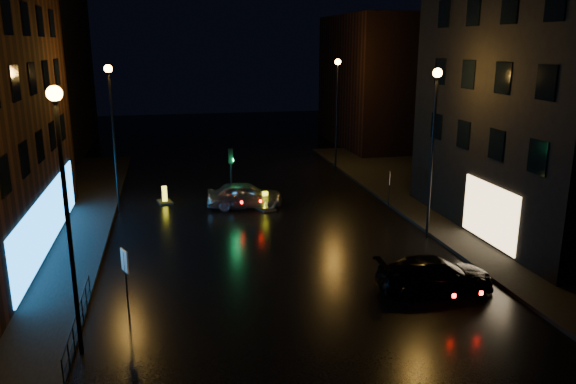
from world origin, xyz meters
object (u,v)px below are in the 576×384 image
Objects in this scene: bollard_near at (265,205)px; traffic_signal at (232,196)px; silver_hatchback at (245,195)px; dark_sedan at (435,274)px; road_sign_right at (390,181)px; bollard_far at (165,199)px; road_sign_left at (125,266)px.

traffic_signal is at bearing 120.36° from bollard_near.
traffic_signal is 1.10m from silver_hatchback.
road_sign_right is (2.56, 11.16, 0.98)m from dark_sedan.
silver_hatchback is at bearing 8.09° from road_sign_right.
bollard_far is 14.91m from road_sign_left.
road_sign_right is at bearing -98.87° from silver_hatchback.
road_sign_right is at bearing -10.56° from dark_sedan.
road_sign_left is 1.13× the size of road_sign_right.
bollard_near is at bearing 35.45° from road_sign_left.
dark_sedan is 3.24× the size of bollard_near.
road_sign_left reaches higher than dark_sedan.
road_sign_right is (9.01, -2.83, 1.15)m from traffic_signal.
silver_hatchback is 2.03× the size of road_sign_right.
road_sign_left is at bearing 90.31° from dark_sedan.
bollard_near is 0.58× the size of road_sign_left.
traffic_signal reaches higher than road_sign_right.
traffic_signal is at bearing 4.21° from road_sign_right.
dark_sedan is at bearing -67.63° from bollard_far.
silver_hatchback is 14.12m from road_sign_left.
traffic_signal is 9.52m from road_sign_right.
dark_sedan is 11.82m from road_sign_left.
silver_hatchback is at bearing -50.13° from traffic_signal.
bollard_near reaches higher than bollard_far.
silver_hatchback reaches higher than dark_sedan.
road_sign_right reaches higher than silver_hatchback.
bollard_far is 0.53× the size of road_sign_left.
traffic_signal reaches higher than road_sign_left.
bollard_near is (-4.65, 12.46, -0.44)m from dark_sedan.
silver_hatchback is 8.61m from road_sign_right.
bollard_near is (1.12, -0.71, -0.53)m from silver_hatchback.
bollard_far is at bearing 60.94° from road_sign_left.
traffic_signal is at bearing 27.12° from dark_sedan.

